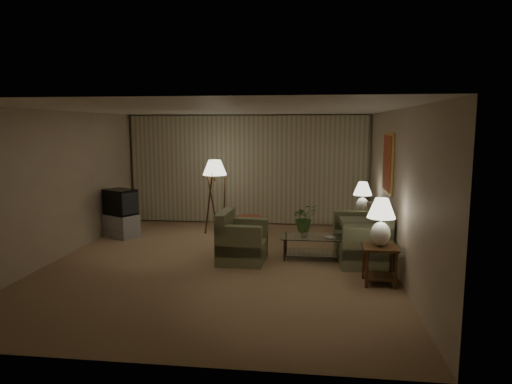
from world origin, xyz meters
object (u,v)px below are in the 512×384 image
at_px(table_lamp_far, 363,195).
at_px(side_table_near, 379,258).
at_px(armchair, 242,242).
at_px(vase, 304,232).
at_px(ottoman, 249,224).
at_px(side_table_far, 362,223).
at_px(sofa, 360,239).
at_px(table_lamp_near, 381,218).
at_px(floor_lamp, 215,195).
at_px(crt_tv, 120,202).
at_px(coffee_table, 312,244).
at_px(tv_cabinet, 121,226).

bearing_deg(table_lamp_far, side_table_near, -90.00).
xyz_separation_m(armchair, vase, (1.09, 0.35, 0.12)).
bearing_deg(ottoman, side_table_far, -13.28).
xyz_separation_m(sofa, ottoman, (-2.33, 1.84, -0.18)).
distance_m(side_table_far, table_lamp_far, 0.60).
bearing_deg(side_table_far, table_lamp_near, -90.00).
bearing_deg(floor_lamp, vase, -41.33).
xyz_separation_m(crt_tv, vase, (4.02, -1.16, -0.29)).
bearing_deg(coffee_table, armchair, -164.35).
height_order(sofa, table_lamp_far, table_lamp_far).
distance_m(crt_tv, vase, 4.19).
bearing_deg(table_lamp_near, table_lamp_far, 90.00).
relative_size(side_table_near, side_table_far, 1.00).
bearing_deg(side_table_far, coffee_table, -127.34).
height_order(crt_tv, floor_lamp, floor_lamp).
distance_m(table_lamp_far, floor_lamp, 3.26).
xyz_separation_m(side_table_far, floor_lamp, (-3.23, 0.45, 0.47)).
distance_m(table_lamp_near, floor_lamp, 4.44).
distance_m(side_table_far, crt_tv, 5.22).
bearing_deg(sofa, tv_cabinet, -104.53).
distance_m(sofa, table_lamp_far, 1.41).
distance_m(table_lamp_near, crt_tv, 5.74).
bearing_deg(ottoman, coffee_table, -53.18).
distance_m(sofa, vase, 1.04).
distance_m(sofa, table_lamp_near, 1.51).
bearing_deg(sofa, side_table_near, 3.67).
xyz_separation_m(table_lamp_far, tv_cabinet, (-5.20, -0.19, -0.75)).
relative_size(sofa, table_lamp_far, 2.58).
bearing_deg(side_table_near, side_table_far, 90.00).
relative_size(sofa, vase, 12.55).
distance_m(side_table_near, floor_lamp, 4.46).
distance_m(table_lamp_far, crt_tv, 5.21).
bearing_deg(sofa, table_lamp_far, 170.48).
xyz_separation_m(side_table_near, coffee_table, (-1.03, 1.25, -0.13)).
bearing_deg(armchair, sofa, -75.17).
relative_size(sofa, coffee_table, 1.54).
bearing_deg(tv_cabinet, coffee_table, 13.39).
relative_size(armchair, table_lamp_near, 1.26).
bearing_deg(table_lamp_far, sofa, -96.84).
bearing_deg(crt_tv, tv_cabinet, 0.00).
bearing_deg(sofa, vase, -87.13).
xyz_separation_m(table_lamp_far, vase, (-1.18, -1.35, -0.51)).
bearing_deg(table_lamp_far, tv_cabinet, -177.90).
distance_m(coffee_table, crt_tv, 4.36).
xyz_separation_m(table_lamp_near, vase, (-1.18, 1.25, -0.55)).
bearing_deg(armchair, table_lamp_far, -50.35).
distance_m(armchair, side_table_far, 2.84).
xyz_separation_m(table_lamp_far, floor_lamp, (-3.23, 0.45, -0.12)).
xyz_separation_m(floor_lamp, vase, (2.05, -1.80, -0.39)).
xyz_separation_m(sofa, side_table_far, (0.15, 1.25, 0.03)).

